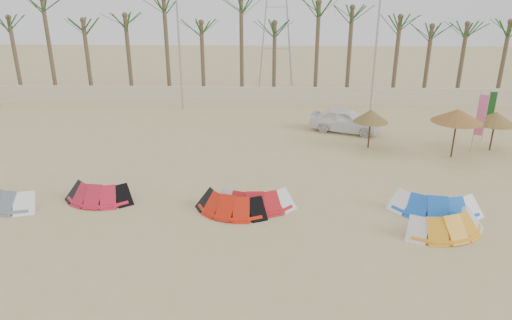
{
  "coord_description": "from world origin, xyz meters",
  "views": [
    {
      "loc": [
        0.67,
        -13.2,
        8.6
      ],
      "look_at": [
        0.0,
        6.0,
        1.3
      ],
      "focal_mm": 32.0,
      "sensor_mm": 36.0,
      "label": 1
    }
  ],
  "objects_px": {
    "parasol_mid": "(458,116)",
    "car": "(345,120)",
    "kite_red_left": "(100,190)",
    "kite_blue": "(433,200)",
    "kite_orange": "(444,220)",
    "kite_grey": "(7,192)",
    "parasol_left": "(371,116)",
    "kite_red_mid": "(231,201)",
    "parasol_right": "(496,118)",
    "kite_red_right": "(255,197)"
  },
  "relations": [
    {
      "from": "kite_red_right",
      "to": "parasol_right",
      "type": "xyz_separation_m",
      "value": [
        12.95,
        7.42,
        1.45
      ]
    },
    {
      "from": "kite_orange",
      "to": "parasol_right",
      "type": "xyz_separation_m",
      "value": [
        5.79,
        9.22,
        1.45
      ]
    },
    {
      "from": "kite_grey",
      "to": "parasol_mid",
      "type": "relative_size",
      "value": 1.49
    },
    {
      "from": "kite_orange",
      "to": "kite_blue",
      "type": "distance_m",
      "value": 1.73
    },
    {
      "from": "kite_orange",
      "to": "kite_red_left",
      "type": "bearing_deg",
      "value": 171.0
    },
    {
      "from": "kite_red_left",
      "to": "car",
      "type": "distance_m",
      "value": 15.79
    },
    {
      "from": "kite_grey",
      "to": "parasol_mid",
      "type": "height_order",
      "value": "parasol_mid"
    },
    {
      "from": "kite_blue",
      "to": "parasol_mid",
      "type": "bearing_deg",
      "value": 64.12
    },
    {
      "from": "kite_red_mid",
      "to": "kite_orange",
      "type": "height_order",
      "value": "same"
    },
    {
      "from": "parasol_mid",
      "to": "parasol_right",
      "type": "height_order",
      "value": "parasol_mid"
    },
    {
      "from": "kite_red_left",
      "to": "kite_orange",
      "type": "height_order",
      "value": "same"
    },
    {
      "from": "parasol_right",
      "to": "car",
      "type": "relative_size",
      "value": 0.51
    },
    {
      "from": "kite_grey",
      "to": "parasol_left",
      "type": "bearing_deg",
      "value": 24.3
    },
    {
      "from": "car",
      "to": "parasol_right",
      "type": "bearing_deg",
      "value": -91.72
    },
    {
      "from": "kite_red_mid",
      "to": "parasol_mid",
      "type": "relative_size",
      "value": 1.26
    },
    {
      "from": "parasol_mid",
      "to": "kite_red_mid",
      "type": "bearing_deg",
      "value": -149.65
    },
    {
      "from": "kite_red_mid",
      "to": "car",
      "type": "xyz_separation_m",
      "value": [
        6.27,
        11.1,
        0.32
      ]
    },
    {
      "from": "kite_red_left",
      "to": "kite_blue",
      "type": "relative_size",
      "value": 0.84
    },
    {
      "from": "car",
      "to": "kite_red_right",
      "type": "bearing_deg",
      "value": 174.94
    },
    {
      "from": "kite_red_right",
      "to": "car",
      "type": "height_order",
      "value": "car"
    },
    {
      "from": "kite_grey",
      "to": "kite_red_left",
      "type": "bearing_deg",
      "value": 4.68
    },
    {
      "from": "parasol_right",
      "to": "kite_red_right",
      "type": "bearing_deg",
      "value": -150.2
    },
    {
      "from": "kite_blue",
      "to": "parasol_left",
      "type": "height_order",
      "value": "parasol_left"
    },
    {
      "from": "parasol_mid",
      "to": "car",
      "type": "xyz_separation_m",
      "value": [
        -5.09,
        4.44,
        -1.57
      ]
    },
    {
      "from": "kite_grey",
      "to": "kite_red_left",
      "type": "distance_m",
      "value": 3.92
    },
    {
      "from": "kite_red_left",
      "to": "kite_red_mid",
      "type": "bearing_deg",
      "value": -8.14
    },
    {
      "from": "car",
      "to": "kite_red_left",
      "type": "bearing_deg",
      "value": 151.93
    },
    {
      "from": "parasol_mid",
      "to": "car",
      "type": "height_order",
      "value": "parasol_mid"
    },
    {
      "from": "parasol_right",
      "to": "parasol_mid",
      "type": "bearing_deg",
      "value": -155.25
    },
    {
      "from": "kite_red_left",
      "to": "kite_red_right",
      "type": "relative_size",
      "value": 0.93
    },
    {
      "from": "kite_red_left",
      "to": "kite_red_mid",
      "type": "height_order",
      "value": "same"
    },
    {
      "from": "kite_red_left",
      "to": "kite_red_right",
      "type": "bearing_deg",
      "value": -3.39
    },
    {
      "from": "kite_blue",
      "to": "kite_orange",
      "type": "bearing_deg",
      "value": -95.27
    },
    {
      "from": "kite_red_left",
      "to": "kite_orange",
      "type": "xyz_separation_m",
      "value": [
        13.85,
        -2.19,
        0.0
      ]
    },
    {
      "from": "kite_red_left",
      "to": "parasol_right",
      "type": "xyz_separation_m",
      "value": [
        19.64,
        7.02,
        1.45
      ]
    },
    {
      "from": "kite_blue",
      "to": "car",
      "type": "relative_size",
      "value": 0.84
    },
    {
      "from": "kite_grey",
      "to": "kite_red_right",
      "type": "xyz_separation_m",
      "value": [
        10.6,
        -0.08,
        -0.0
      ]
    },
    {
      "from": "parasol_right",
      "to": "kite_blue",
      "type": "bearing_deg",
      "value": -126.93
    },
    {
      "from": "kite_red_left",
      "to": "car",
      "type": "height_order",
      "value": "car"
    },
    {
      "from": "kite_red_left",
      "to": "parasol_mid",
      "type": "height_order",
      "value": "parasol_mid"
    },
    {
      "from": "kite_red_mid",
      "to": "parasol_mid",
      "type": "bearing_deg",
      "value": 30.35
    },
    {
      "from": "kite_red_mid",
      "to": "parasol_left",
      "type": "height_order",
      "value": "parasol_left"
    },
    {
      "from": "kite_grey",
      "to": "kite_red_right",
      "type": "height_order",
      "value": "same"
    },
    {
      "from": "kite_red_left",
      "to": "parasol_left",
      "type": "relative_size",
      "value": 1.38
    },
    {
      "from": "kite_orange",
      "to": "parasol_left",
      "type": "bearing_deg",
      "value": 95.81
    },
    {
      "from": "kite_grey",
      "to": "car",
      "type": "relative_size",
      "value": 0.92
    },
    {
      "from": "kite_grey",
      "to": "kite_red_mid",
      "type": "relative_size",
      "value": 1.19
    },
    {
      "from": "kite_red_left",
      "to": "car",
      "type": "xyz_separation_m",
      "value": [
        11.98,
        10.28,
        0.32
      ]
    },
    {
      "from": "kite_red_right",
      "to": "car",
      "type": "relative_size",
      "value": 0.76
    },
    {
      "from": "parasol_mid",
      "to": "parasol_right",
      "type": "relative_size",
      "value": 1.19
    }
  ]
}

